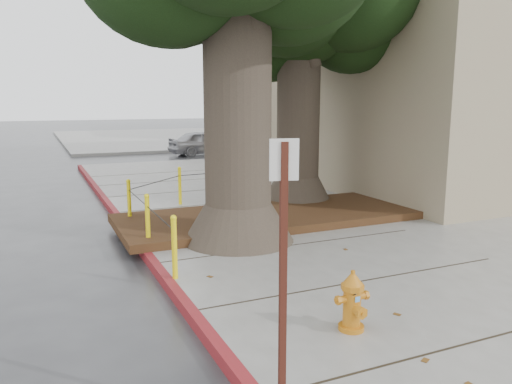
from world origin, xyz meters
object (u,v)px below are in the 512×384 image
at_px(car_silver, 205,143).
at_px(car_red, 264,140).
at_px(fire_hydrant, 352,301).
at_px(signpost, 283,266).

bearing_deg(car_silver, car_red, -86.94).
bearing_deg(fire_hydrant, car_red, 67.17).
relative_size(fire_hydrant, car_silver, 0.19).
relative_size(signpost, car_silver, 0.62).
bearing_deg(car_red, car_silver, 96.50).
distance_m(signpost, car_red, 23.30).
distance_m(car_silver, car_red, 3.54).
xyz_separation_m(fire_hydrant, signpost, (-1.42, -1.07, 0.94)).
bearing_deg(signpost, car_red, 77.38).
bearing_deg(car_red, signpost, 154.65).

